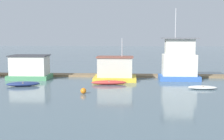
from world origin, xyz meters
TOP-DOWN VIEW (x-y plane):
  - ground_plane at (0.00, 0.00)m, footprint 200.00×200.00m
  - dock_walkway at (0.00, 3.07)m, footprint 51.00×1.96m
  - houseboat_green at (-10.95, 0.23)m, footprint 5.34×3.61m
  - houseboat_yellow at (0.36, -0.49)m, footprint 5.38×3.77m
  - houseboat_blue at (8.58, 0.51)m, footprint 5.11×3.31m
  - dinghy_navy at (-9.92, -5.35)m, footprint 3.97×2.38m
  - dinghy_red at (-0.20, -3.72)m, footprint 4.23×1.34m
  - dinghy_white at (10.15, -5.99)m, footprint 3.12×1.41m
  - mooring_post_centre at (7.56, 1.84)m, footprint 0.25×0.25m
  - buoy_orange at (-2.37, -9.34)m, footprint 0.58×0.58m

SIDE VIEW (x-z plane):
  - ground_plane at x=0.00m, z-range 0.00..0.00m
  - dock_walkway at x=0.00m, z-range 0.00..0.30m
  - dinghy_white at x=10.15m, z-range 0.00..0.36m
  - dinghy_red at x=-0.20m, z-range 0.00..0.49m
  - dinghy_navy at x=-9.92m, z-range 0.00..0.51m
  - buoy_orange at x=-2.37m, z-range 0.00..0.58m
  - mooring_post_centre at x=7.56m, z-range 0.00..1.85m
  - houseboat_yellow at x=0.36m, z-range -1.28..4.10m
  - houseboat_green at x=-10.95m, z-range -0.08..3.06m
  - houseboat_blue at x=8.58m, z-range -2.23..6.90m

